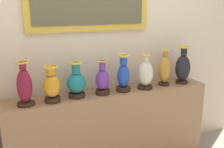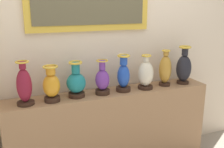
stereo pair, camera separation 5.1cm
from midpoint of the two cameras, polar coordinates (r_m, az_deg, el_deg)
The scene contains 10 objects.
display_shelf at distance 2.73m, azimuth -0.55°, elevation -12.13°, with size 2.07×0.31×0.82m, color #99704C.
back_wall at distance 2.62m, azimuth -2.54°, elevation 13.65°, with size 3.50×0.14×3.18m.
vase_burgundy at distance 2.30m, azimuth -19.33°, elevation -2.60°, with size 0.15×0.15×0.38m.
vase_amber at distance 2.32m, azimuth -13.74°, elevation -2.54°, with size 0.15×0.15×0.33m.
vase_teal at distance 2.40m, azimuth -8.46°, elevation -1.88°, with size 0.18×0.18×0.34m.
vase_violet at distance 2.46m, azimuth -2.70°, elevation -1.42°, with size 0.14×0.14×0.33m.
vase_sapphire at distance 2.54m, azimuth 1.96°, elevation -0.31°, with size 0.15×0.15×0.37m.
vase_ivory at distance 2.64m, azimuth 6.83°, elevation 0.02°, with size 0.16×0.16×0.35m.
vase_ochre at distance 2.77m, azimuth 10.99°, elevation 1.03°, with size 0.13×0.13×0.38m.
vase_onyx at distance 2.89m, azimuth 14.86°, elevation 1.49°, with size 0.16×0.16×0.41m.
Camera 1 is at (-0.94, -2.23, 1.66)m, focal length 41.49 mm.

